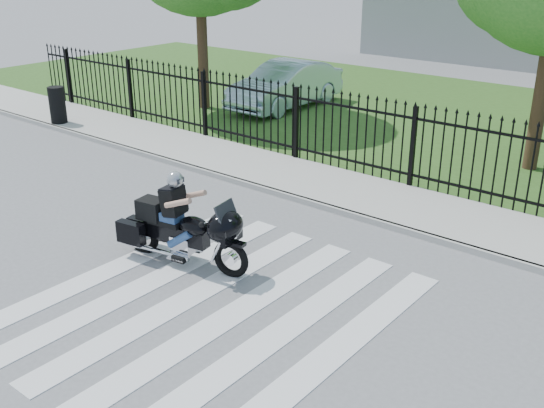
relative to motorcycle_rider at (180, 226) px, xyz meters
The scene contains 9 objects.
ground 1.63m from the motorcycle_rider, 28.14° to the right, with size 120.00×120.00×0.00m, color slate.
crosswalk 1.63m from the motorcycle_rider, 28.14° to the right, with size 5.00×5.50×0.01m, color silver, non-canonical shape.
sidewalk 4.53m from the motorcycle_rider, 72.94° to the left, with size 40.00×2.00×0.12m, color #ADAAA3.
curb 3.60m from the motorcycle_rider, 68.20° to the left, with size 40.00×0.12×0.12m, color #ADAAA3.
grass_strip 11.39m from the motorcycle_rider, 83.34° to the left, with size 40.00×12.00×0.02m, color #2F511B.
iron_fence 5.46m from the motorcycle_rider, 76.02° to the left, with size 26.00×0.04×1.80m.
motorcycle_rider is the anchor object (origin of this frame).
parked_car 10.74m from the motorcycle_rider, 118.93° to the left, with size 1.50×4.30×1.42m, color silver.
litter_bin 9.51m from the motorcycle_rider, 157.79° to the left, with size 0.45×0.45×1.02m, color black.
Camera 1 is at (5.65, -5.55, 4.80)m, focal length 42.00 mm.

